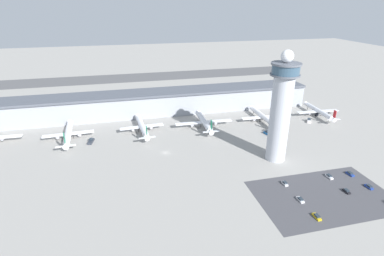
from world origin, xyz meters
TOP-DOWN VIEW (x-y plane):
  - ground_plane at (0.00, 0.00)m, footprint 1000.00×1000.00m
  - terminal_building at (0.00, 70.00)m, footprint 259.64×25.00m
  - runway_strip at (0.00, 200.01)m, footprint 389.47×44.00m
  - control_tower at (60.66, -22.18)m, footprint 15.59×15.59m
  - parking_lot_surface at (65.45, -60.73)m, footprint 64.00×40.00m
  - airplane_gate_bravo at (-59.43, 34.48)m, footprint 32.71×42.30m
  - airplane_gate_charlie at (-11.01, 34.76)m, footprint 30.58×42.76m
  - airplane_gate_delta at (33.26, 32.51)m, footprint 41.98×39.63m
  - airplane_gate_echo at (79.99, 32.95)m, footprint 33.43×44.43m
  - airplane_gate_foxtrot at (127.96, 33.26)m, footprint 34.78×40.73m
  - service_truck_catering at (72.38, 9.91)m, footprint 3.91×7.52m
  - service_truck_fuel at (113.59, 24.01)m, footprint 5.34×6.90m
  - service_truck_baggage at (-44.91, 25.98)m, footprint 4.21×8.31m
  - service_truck_water at (129.09, 36.08)m, footprint 6.33×6.70m
  - car_blue_compact at (78.02, -60.71)m, footprint 1.77×4.06m
  - car_black_suv at (91.24, -60.18)m, footprint 1.88×4.44m
  - car_red_hatchback at (52.89, -73.58)m, footprint 1.78×4.66m
  - car_grey_coupe at (78.39, -47.33)m, footprint 1.82×4.75m
  - car_green_van at (52.77, -61.32)m, footprint 1.88×4.60m
  - car_yellow_taxi at (90.73, -47.76)m, footprint 2.05×4.69m
  - car_silver_sedan at (52.54, -47.73)m, footprint 1.75×4.14m

SIDE VIEW (x-z plane):
  - ground_plane at x=0.00m, z-range 0.00..0.00m
  - runway_strip at x=0.00m, z-range 0.00..0.01m
  - parking_lot_surface at x=65.45m, z-range 0.00..0.01m
  - car_green_van at x=52.77m, z-range -0.16..1.20m
  - car_blue_compact at x=78.02m, z-range -0.16..1.28m
  - car_red_hatchback at x=52.89m, z-range -0.17..1.30m
  - car_grey_coupe at x=78.39m, z-range -0.17..1.33m
  - car_black_suv at x=91.24m, z-range -0.17..1.35m
  - car_yellow_taxi at x=90.73m, z-range -0.17..1.38m
  - car_silver_sedan at x=52.54m, z-range -0.18..1.41m
  - service_truck_baggage at x=-44.91m, z-range -0.37..2.03m
  - service_truck_water at x=129.09m, z-range -0.39..2.13m
  - service_truck_catering at x=72.38m, z-range -0.41..2.23m
  - service_truck_fuel at x=113.59m, z-range -0.42..2.34m
  - airplane_gate_echo at x=79.99m, z-range -2.01..9.68m
  - airplane_gate_bravo at x=-59.43m, z-range -2.43..10.44m
  - airplane_gate_foxtrot at x=127.96m, z-range -1.55..9.90m
  - airplane_gate_charlie at x=-11.01m, z-range -1.94..10.48m
  - airplane_gate_delta at x=33.26m, z-range -2.15..10.76m
  - terminal_building at x=0.00m, z-range 0.10..18.59m
  - control_tower at x=60.66m, z-range -0.21..62.01m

